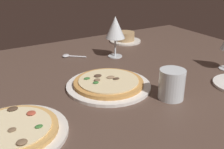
{
  "coord_description": "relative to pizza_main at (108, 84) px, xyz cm",
  "views": [
    {
      "loc": [
        -47.1,
        -76.2,
        43.36
      ],
      "look_at": [
        -2.85,
        -2.52,
        7.0
      ],
      "focal_mm": 43.99,
      "sensor_mm": 36.0,
      "label": 1
    }
  ],
  "objects": [
    {
      "name": "dining_table",
      "position": [
        5.71,
        5.02,
        -3.15
      ],
      "size": [
        150.0,
        110.0,
        4.0
      ],
      "primitive_type": "cube",
      "color": "brown",
      "rests_on": "ground"
    },
    {
      "name": "pizza_main",
      "position": [
        0.0,
        0.0,
        0.0
      ],
      "size": [
        27.96,
        27.96,
        3.18
      ],
      "color": "white",
      "rests_on": "dining_table"
    },
    {
      "name": "pizza_side",
      "position": [
        -33.26,
        -11.42,
        0.01
      ],
      "size": [
        26.39,
        26.39,
        3.4
      ],
      "color": "silver",
      "rests_on": "dining_table"
    },
    {
      "name": "ramekin_on_saucer",
      "position": [
        34.64,
        42.18,
        0.92
      ],
      "size": [
        15.72,
        15.72,
        5.1
      ],
      "color": "silver",
      "rests_on": "dining_table"
    },
    {
      "name": "wine_glass_near",
      "position": [
        18.03,
        25.1,
        11.38
      ],
      "size": [
        8.26,
        8.26,
        17.57
      ],
      "color": "silver",
      "rests_on": "dining_table"
    },
    {
      "name": "water_glass",
      "position": [
        12.4,
        -16.47,
        2.95
      ],
      "size": [
        7.89,
        7.89,
        9.25
      ],
      "color": "silver",
      "rests_on": "dining_table"
    },
    {
      "name": "spoon",
      "position": [
        0.53,
        35.26,
        -0.69
      ],
      "size": [
        9.57,
        8.57,
        1.0
      ],
      "color": "silver",
      "rests_on": "dining_table"
    }
  ]
}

